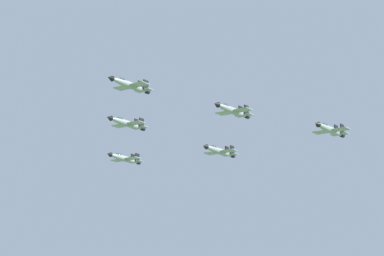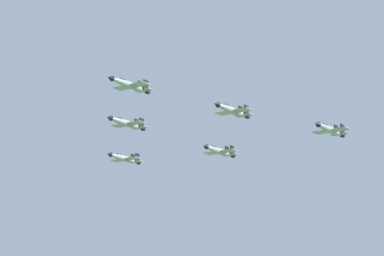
{
  "view_description": "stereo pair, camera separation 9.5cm",
  "coord_description": "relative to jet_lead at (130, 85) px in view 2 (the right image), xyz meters",
  "views": [
    {
      "loc": [
        -70.56,
        -182.4,
        116.52
      ],
      "look_at": [
        29.55,
        2.64,
        169.83
      ],
      "focal_mm": 83.72,
      "sensor_mm": 36.0,
      "label": 1
    },
    {
      "loc": [
        -70.47,
        -182.44,
        116.52
      ],
      "look_at": [
        29.55,
        2.64,
        169.83
      ],
      "focal_mm": 83.72,
      "sensor_mm": 36.0,
      "label": 2
    }
  ],
  "objects": [
    {
      "name": "jet_lead",
      "position": [
        0.0,
        0.0,
        0.0
      ],
      "size": [
        13.26,
        8.87,
        2.99
      ],
      "rotation": [
        0.0,
        0.0,
        3.59
      ],
      "color": "#9EA3A8"
    },
    {
      "name": "jet_left_wingman",
      "position": [
        23.22,
        -5.65,
        -4.23
      ],
      "size": [
        13.28,
        8.9,
        3.0
      ],
      "rotation": [
        0.0,
        0.0,
        3.6
      ],
      "color": "#9EA3A8"
    },
    {
      "name": "jet_right_wingman",
      "position": [
        9.32,
        22.0,
        -2.66
      ],
      "size": [
        13.51,
        9.06,
        3.06
      ],
      "rotation": [
        0.0,
        0.0,
        3.6
      ],
      "color": "#9EA3A8"
    },
    {
      "name": "jet_left_outer",
      "position": [
        46.44,
        -11.31,
        -7.23
      ],
      "size": [
        13.48,
        9.05,
        3.06
      ],
      "rotation": [
        0.0,
        0.0,
        3.61
      ],
      "color": "#9EA3A8"
    },
    {
      "name": "jet_right_outer",
      "position": [
        18.64,
        44.01,
        -6.41
      ],
      "size": [
        13.14,
        8.85,
        3.0
      ],
      "rotation": [
        0.0,
        0.0,
        3.63
      ],
      "color": "#9EA3A8"
    },
    {
      "name": "jet_slot_rear",
      "position": [
        32.54,
        16.35,
        -8.35
      ],
      "size": [
        13.28,
        8.93,
        3.02
      ],
      "rotation": [
        0.0,
        0.0,
        3.62
      ],
      "color": "#9EA3A8"
    }
  ]
}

